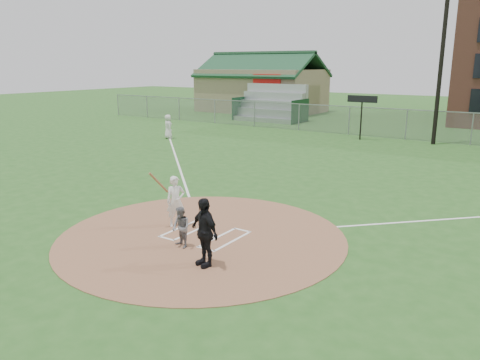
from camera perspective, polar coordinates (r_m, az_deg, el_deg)
The scene contains 14 objects.
ground at distance 13.89m, azimuth -4.63°, elevation -6.87°, with size 140.00×140.00×0.00m, color #26561D.
dirt_circle at distance 13.89m, azimuth -4.63°, elevation -6.83°, with size 8.40×8.40×0.02m, color #976647.
home_plate at distance 13.78m, azimuth -3.98°, elevation -6.89°, with size 0.41×0.41×0.03m, color white.
foul_line_third at distance 26.15m, azimuth -7.88°, elevation 2.96°, with size 0.10×24.00×0.01m, color white.
catcher at distance 12.93m, azimuth -7.21°, elevation -5.77°, with size 0.55×0.43×1.14m, color slate.
umpire at distance 11.65m, azimuth -4.37°, elevation -6.34°, with size 1.03×0.43×1.75m, color black.
ondeck_player at distance 32.25m, azimuth -8.76°, elevation 6.45°, with size 0.79×0.52×1.62m, color silver.
batters_boxes at distance 13.99m, azimuth -4.25°, elevation -6.60°, with size 2.08×1.88×0.01m.
batter_at_plate at distance 14.58m, azimuth -7.87°, elevation -2.56°, with size 0.80×1.03×1.78m.
outfield_fence at distance 33.37m, azimuth 19.62°, elevation 6.41°, with size 56.08×0.08×2.03m.
bleachers at distance 42.16m, azimuth 3.68°, elevation 9.38°, with size 6.08×3.20×3.20m.
clubhouse at distance 50.49m, azimuth 2.67°, elevation 11.05°, with size 12.20×8.71×6.23m.
light_pole at distance 31.77m, azimuth 23.61°, elevation 15.87°, with size 1.20×0.30×12.22m.
scoreboard_sign at distance 32.24m, azimuth 14.65°, elevation 8.98°, with size 2.00×0.10×2.93m.
Camera 1 is at (8.13, -10.13, 4.93)m, focal length 35.00 mm.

